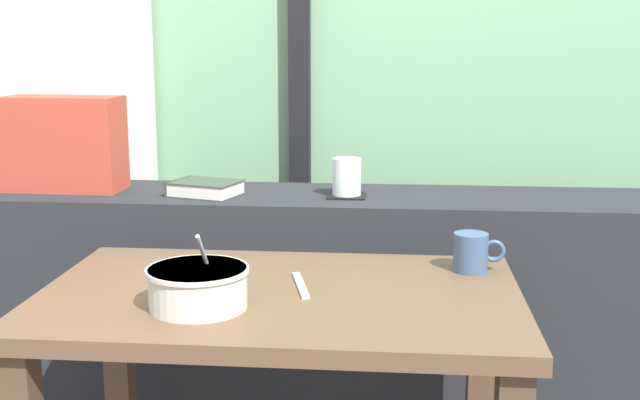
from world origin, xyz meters
TOP-DOWN VIEW (x-y plane):
  - curtain_left_panel at (-0.83, 1.08)m, footprint 0.56×0.06m
  - window_divider_post at (-0.06, 1.11)m, footprint 0.07×0.05m
  - dark_console_ledge at (0.00, 0.55)m, footprint 2.80×0.35m
  - breakfast_table at (0.04, -0.04)m, footprint 0.97×0.61m
  - coaster_square at (0.14, 0.52)m, footprint 0.10×0.10m
  - juice_glass at (0.14, 0.52)m, footprint 0.08×0.08m
  - closed_book at (-0.24, 0.51)m, footprint 0.21×0.18m
  - throw_pillow at (-0.65, 0.55)m, footprint 0.32×0.15m
  - soup_bowl at (-0.10, -0.16)m, footprint 0.20×0.20m
  - fork_utensil at (0.08, -0.01)m, footprint 0.06×0.17m
  - ceramic_mug at (0.44, 0.14)m, footprint 0.11×0.08m

SIDE VIEW (x-z plane):
  - dark_console_ledge at x=0.00m, z-range 0.00..0.78m
  - breakfast_table at x=0.04m, z-range 0.22..0.92m
  - fork_utensil at x=0.08m, z-range 0.70..0.70m
  - soup_bowl at x=-0.10m, z-range 0.66..0.81m
  - ceramic_mug at x=0.44m, z-range 0.70..0.78m
  - coaster_square at x=0.14m, z-range 0.78..0.79m
  - closed_book at x=-0.24m, z-range 0.78..0.82m
  - juice_glass at x=0.14m, z-range 0.78..0.88m
  - throw_pillow at x=-0.65m, z-range 0.78..1.04m
  - curtain_left_panel at x=-0.83m, z-range 0.00..2.50m
  - window_divider_post at x=-0.06m, z-range 0.00..2.60m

